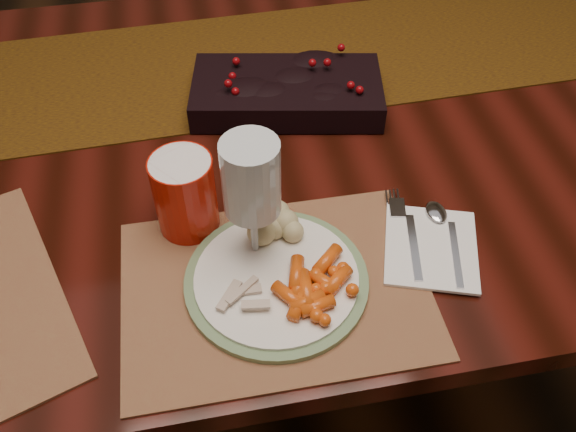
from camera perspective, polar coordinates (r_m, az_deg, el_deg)
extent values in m
plane|color=black|center=(1.64, -0.82, -12.43)|extent=(5.00, 5.00, 0.00)
cube|color=black|center=(1.33, -0.99, -4.32)|extent=(1.80, 1.00, 0.75)
cube|color=#3F1F05|center=(1.22, -0.52, 14.40)|extent=(1.80, 0.42, 0.00)
cube|color=brown|center=(0.82, -1.20, -6.71)|extent=(0.41, 0.30, 0.00)
cylinder|color=white|center=(0.82, -1.09, -5.93)|extent=(0.31, 0.31, 0.01)
cube|color=white|center=(0.88, 13.22, -2.88)|extent=(0.17, 0.18, 0.01)
cylinder|color=#B41709|center=(0.86, -9.61, 2.02)|extent=(0.10, 0.10, 0.12)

